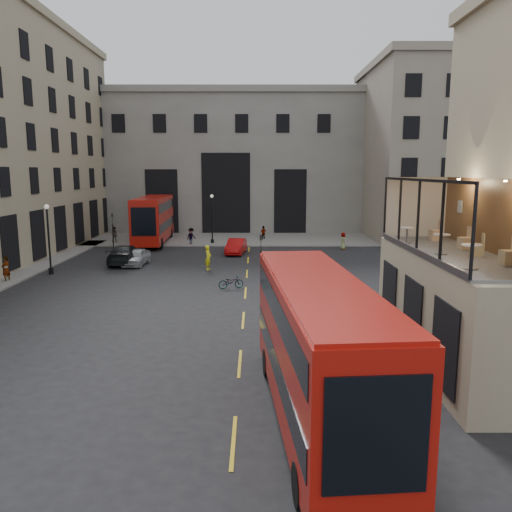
{
  "coord_description": "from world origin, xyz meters",
  "views": [
    {
      "loc": [
        -1.36,
        -19.41,
        7.79
      ],
      "look_at": [
        -1.32,
        8.65,
        3.0
      ],
      "focal_mm": 35.0,
      "sensor_mm": 36.0,
      "label": 1
    }
  ],
  "objects_px": {
    "cafe_chair_a": "(509,257)",
    "cafe_chair_d": "(436,234)",
    "pedestrian_d": "(343,241)",
    "cafe_table_near": "(471,253)",
    "cafe_table_mid": "(442,241)",
    "car_a": "(136,257)",
    "cyclist": "(208,258)",
    "bus_near": "(317,343)",
    "pedestrian_b": "(191,237)",
    "bicycle": "(231,282)",
    "pedestrian_e": "(6,269)",
    "cafe_table_far": "(407,233)",
    "bus_far": "(154,217)",
    "cafe_chair_b": "(477,249)",
    "cafe_chair_c": "(465,242)",
    "car_c": "(125,254)",
    "street_lamp_a": "(49,243)",
    "car_b": "(236,246)",
    "pedestrian_c": "(263,233)",
    "pedestrian_a": "(115,235)",
    "traffic_light_near": "(261,256)",
    "traffic_light_far": "(113,228)",
    "street_lamp_b": "(212,222)"
  },
  "relations": [
    {
      "from": "pedestrian_d",
      "to": "cafe_chair_c",
      "type": "bearing_deg",
      "value": 167.18
    },
    {
      "from": "car_c",
      "to": "pedestrian_d",
      "type": "height_order",
      "value": "pedestrian_d"
    },
    {
      "from": "cafe_table_near",
      "to": "cafe_chair_d",
      "type": "distance_m",
      "value": 6.91
    },
    {
      "from": "traffic_light_near",
      "to": "car_c",
      "type": "relative_size",
      "value": 0.69
    },
    {
      "from": "street_lamp_a",
      "to": "car_b",
      "type": "xyz_separation_m",
      "value": [
        13.81,
        9.48,
        -1.68
      ]
    },
    {
      "from": "pedestrian_e",
      "to": "cafe_table_far",
      "type": "height_order",
      "value": "cafe_table_far"
    },
    {
      "from": "street_lamp_a",
      "to": "pedestrian_b",
      "type": "relative_size",
      "value": 2.92
    },
    {
      "from": "bicycle",
      "to": "cafe_chair_d",
      "type": "height_order",
      "value": "cafe_chair_d"
    },
    {
      "from": "car_a",
      "to": "cyclist",
      "type": "height_order",
      "value": "cyclist"
    },
    {
      "from": "car_a",
      "to": "pedestrian_b",
      "type": "distance_m",
      "value": 11.87
    },
    {
      "from": "pedestrian_a",
      "to": "pedestrian_d",
      "type": "xyz_separation_m",
      "value": [
        24.16,
        -4.21,
        -0.05
      ]
    },
    {
      "from": "pedestrian_d",
      "to": "cafe_table_near",
      "type": "height_order",
      "value": "cafe_table_near"
    },
    {
      "from": "bus_near",
      "to": "pedestrian_e",
      "type": "xyz_separation_m",
      "value": [
        -19.56,
        19.9,
        -1.61
      ]
    },
    {
      "from": "car_c",
      "to": "cafe_table_far",
      "type": "bearing_deg",
      "value": 130.3
    },
    {
      "from": "street_lamp_a",
      "to": "bus_far",
      "type": "bearing_deg",
      "value": 74.67
    },
    {
      "from": "bus_near",
      "to": "cafe_table_mid",
      "type": "height_order",
      "value": "cafe_table_mid"
    },
    {
      "from": "street_lamp_a",
      "to": "car_b",
      "type": "bearing_deg",
      "value": 34.46
    },
    {
      "from": "traffic_light_far",
      "to": "pedestrian_a",
      "type": "height_order",
      "value": "traffic_light_far"
    },
    {
      "from": "car_c",
      "to": "cafe_chair_c",
      "type": "relative_size",
      "value": 5.87
    },
    {
      "from": "cafe_table_mid",
      "to": "cafe_chair_d",
      "type": "xyz_separation_m",
      "value": [
        1.17,
        3.86,
        -0.23
      ]
    },
    {
      "from": "traffic_light_far",
      "to": "street_lamp_a",
      "type": "bearing_deg",
      "value": -101.31
    },
    {
      "from": "pedestrian_a",
      "to": "cafe_chair_c",
      "type": "bearing_deg",
      "value": -57.46
    },
    {
      "from": "cafe_chair_a",
      "to": "cafe_chair_b",
      "type": "height_order",
      "value": "cafe_chair_a"
    },
    {
      "from": "traffic_light_far",
      "to": "street_lamp_a",
      "type": "height_order",
      "value": "street_lamp_a"
    },
    {
      "from": "bus_near",
      "to": "pedestrian_e",
      "type": "bearing_deg",
      "value": 134.5
    },
    {
      "from": "cafe_table_mid",
      "to": "cafe_chair_b",
      "type": "xyz_separation_m",
      "value": [
        1.25,
        -0.36,
        -0.26
      ]
    },
    {
      "from": "bus_far",
      "to": "cafe_chair_b",
      "type": "xyz_separation_m",
      "value": [
        19.52,
        -35.39,
        2.04
      ]
    },
    {
      "from": "car_a",
      "to": "cyclist",
      "type": "distance_m",
      "value": 6.54
    },
    {
      "from": "cafe_table_far",
      "to": "pedestrian_a",
      "type": "bearing_deg",
      "value": 124.85
    },
    {
      "from": "bicycle",
      "to": "cafe_table_mid",
      "type": "bearing_deg",
      "value": -164.31
    },
    {
      "from": "pedestrian_a",
      "to": "cafe_table_mid",
      "type": "distance_m",
      "value": 41.68
    },
    {
      "from": "cyclist",
      "to": "cafe_chair_a",
      "type": "distance_m",
      "value": 25.85
    },
    {
      "from": "traffic_light_near",
      "to": "pedestrian_c",
      "type": "height_order",
      "value": "traffic_light_near"
    },
    {
      "from": "pedestrian_a",
      "to": "cafe_chair_a",
      "type": "bearing_deg",
      "value": -60.16
    },
    {
      "from": "cafe_table_near",
      "to": "cafe_chair_d",
      "type": "relative_size",
      "value": 0.85
    },
    {
      "from": "traffic_light_near",
      "to": "cafe_table_far",
      "type": "xyz_separation_m",
      "value": [
        6.43,
        -9.28,
        2.65
      ]
    },
    {
      "from": "pedestrian_c",
      "to": "cafe_table_near",
      "type": "distance_m",
      "value": 41.0
    },
    {
      "from": "bus_far",
      "to": "cafe_chair_c",
      "type": "height_order",
      "value": "cafe_chair_c"
    },
    {
      "from": "cyclist",
      "to": "pedestrian_c",
      "type": "relative_size",
      "value": 1.22
    },
    {
      "from": "car_a",
      "to": "cafe_table_far",
      "type": "distance_m",
      "value": 25.7
    },
    {
      "from": "cafe_chair_a",
      "to": "cafe_chair_d",
      "type": "xyz_separation_m",
      "value": [
        -0.28,
        6.17,
        -0.0
      ]
    },
    {
      "from": "traffic_light_near",
      "to": "cyclist",
      "type": "bearing_deg",
      "value": 118.18
    },
    {
      "from": "street_lamp_b",
      "to": "bus_near",
      "type": "height_order",
      "value": "street_lamp_b"
    },
    {
      "from": "pedestrian_a",
      "to": "bus_far",
      "type": "bearing_deg",
      "value": -0.04
    },
    {
      "from": "car_a",
      "to": "cafe_chair_c",
      "type": "relative_size",
      "value": 4.29
    },
    {
      "from": "traffic_light_near",
      "to": "cafe_table_near",
      "type": "relative_size",
      "value": 4.66
    },
    {
      "from": "bus_near",
      "to": "pedestrian_b",
      "type": "xyz_separation_m",
      "value": [
        -8.73,
        37.86,
        -1.64
      ]
    },
    {
      "from": "bus_near",
      "to": "bicycle",
      "type": "distance_m",
      "value": 18.46
    },
    {
      "from": "bicycle",
      "to": "cafe_table_near",
      "type": "relative_size",
      "value": 2.07
    },
    {
      "from": "pedestrian_a",
      "to": "pedestrian_e",
      "type": "height_order",
      "value": "pedestrian_e"
    }
  ]
}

